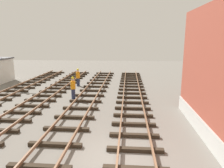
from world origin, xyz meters
TOP-DOWN VIEW (x-y plane):
  - ground_plane at (0.00, 0.00)m, footprint 80.00×80.00m
  - track_near_building at (0.81, -0.00)m, footprint 2.50×44.49m
  - track_centre at (-2.84, 0.00)m, footprint 2.50×44.49m
  - track_worker_foreground at (-4.03, 8.57)m, footprint 0.40×0.40m
  - track_worker_distant at (-4.78, 13.31)m, footprint 0.40×0.40m

SIDE VIEW (x-z plane):
  - ground_plane at x=0.00m, z-range 0.00..0.00m
  - track_near_building at x=0.81m, z-range -0.03..0.29m
  - track_centre at x=-2.84m, z-range -0.03..0.29m
  - track_worker_foreground at x=-4.03m, z-range -0.01..1.86m
  - track_worker_distant at x=-4.78m, z-range -0.01..1.86m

